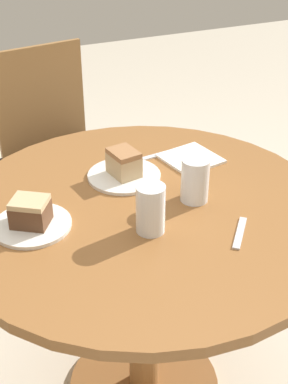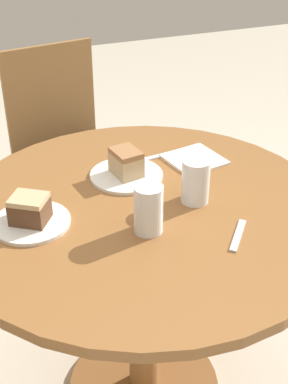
{
  "view_description": "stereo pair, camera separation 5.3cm",
  "coord_description": "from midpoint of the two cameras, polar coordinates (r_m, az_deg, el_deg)",
  "views": [
    {
      "loc": [
        -0.5,
        -1.11,
        1.52
      ],
      "look_at": [
        0.0,
        0.0,
        0.78
      ],
      "focal_mm": 50.0,
      "sensor_mm": 36.0,
      "label": 1
    },
    {
      "loc": [
        -0.45,
        -1.13,
        1.52
      ],
      "look_at": [
        0.0,
        0.0,
        0.78
      ],
      "focal_mm": 50.0,
      "sensor_mm": 36.0,
      "label": 2
    }
  ],
  "objects": [
    {
      "name": "table",
      "position": [
        1.54,
        -0.98,
        -6.59
      ],
      "size": [
        1.03,
        1.03,
        0.74
      ],
      "color": "brown",
      "rests_on": "ground_plane"
    },
    {
      "name": "chair",
      "position": [
        2.35,
        -9.91,
        4.22
      ],
      "size": [
        0.49,
        0.48,
        0.89
      ],
      "rotation": [
        0.0,
        0.0,
        0.16
      ],
      "color": "olive",
      "rests_on": "ground_plane"
    },
    {
      "name": "plate_near",
      "position": [
        1.57,
        -3.09,
        1.74
      ],
      "size": [
        0.21,
        0.21,
        0.01
      ],
      "color": "silver",
      "rests_on": "table"
    },
    {
      "name": "plate_far",
      "position": [
        1.39,
        -12.91,
        -3.45
      ],
      "size": [
        0.2,
        0.2,
        0.01
      ],
      "color": "silver",
      "rests_on": "table"
    },
    {
      "name": "cake_slice_near",
      "position": [
        1.55,
        -3.14,
        3.13
      ],
      "size": [
        0.08,
        0.1,
        0.08
      ],
      "rotation": [
        0.0,
        0.0,
        3.29
      ],
      "color": "tan",
      "rests_on": "plate_near"
    },
    {
      "name": "cake_slice_far",
      "position": [
        1.37,
        -13.1,
        -2.06
      ],
      "size": [
        0.12,
        0.11,
        0.07
      ],
      "rotation": [
        0.0,
        0.0,
        4.11
      ],
      "color": "brown",
      "rests_on": "plate_far"
    },
    {
      "name": "glass_lemonade",
      "position": [
        1.31,
        -0.44,
        -2.14
      ],
      "size": [
        0.07,
        0.07,
        0.13
      ],
      "color": "silver",
      "rests_on": "table"
    },
    {
      "name": "glass_water",
      "position": [
        1.44,
        4.4,
        0.99
      ],
      "size": [
        0.08,
        0.08,
        0.12
      ],
      "color": "silver",
      "rests_on": "table"
    },
    {
      "name": "napkin_stack",
      "position": [
        1.67,
        4.1,
        3.59
      ],
      "size": [
        0.18,
        0.18,
        0.01
      ],
      "rotation": [
        0.0,
        0.0,
        0.17
      ],
      "color": "white",
      "rests_on": "table"
    },
    {
      "name": "fork",
      "position": [
        1.67,
        -0.55,
        3.65
      ],
      "size": [
        0.19,
        0.04,
        0.0
      ],
      "rotation": [
        0.0,
        0.0,
        0.11
      ],
      "color": "silver",
      "rests_on": "table"
    },
    {
      "name": "spoon",
      "position": [
        1.35,
        9.09,
        -4.34
      ],
      "size": [
        0.1,
        0.11,
        0.0
      ],
      "rotation": [
        0.0,
        0.0,
        0.86
      ],
      "color": "silver",
      "rests_on": "table"
    }
  ]
}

